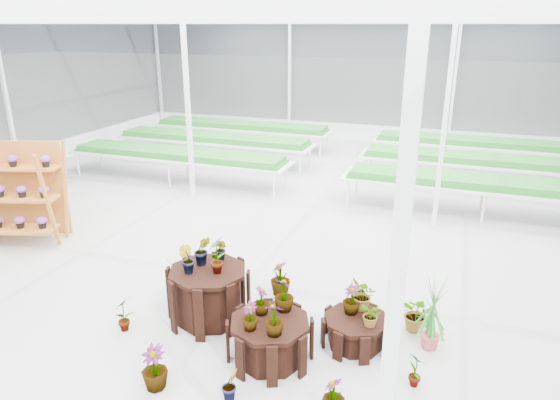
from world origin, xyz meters
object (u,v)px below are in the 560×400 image
(shelf_rack, at_px, (13,195))
(plinth_tall, at_px, (209,294))
(plinth_low, at_px, (356,331))
(plinth_mid, at_px, (270,340))
(bird_table, at_px, (7,187))

(shelf_rack, bearing_deg, plinth_tall, -32.17)
(plinth_low, distance_m, shelf_rack, 7.31)
(plinth_tall, distance_m, plinth_low, 2.21)
(plinth_mid, xyz_separation_m, shelf_rack, (-6.18, 1.87, 0.71))
(plinth_mid, bearing_deg, plinth_tall, 153.43)
(plinth_tall, relative_size, bird_table, 0.68)
(plinth_tall, distance_m, bird_table, 6.09)
(plinth_mid, bearing_deg, plinth_low, 34.99)
(plinth_tall, relative_size, plinth_low, 1.30)
(plinth_tall, xyz_separation_m, bird_table, (-5.78, 1.86, 0.48))
(plinth_low, relative_size, bird_table, 0.52)
(shelf_rack, bearing_deg, plinth_mid, -34.71)
(plinth_tall, distance_m, plinth_mid, 1.35)
(shelf_rack, bearing_deg, plinth_low, -27.13)
(plinth_low, bearing_deg, shelf_rack, 170.77)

